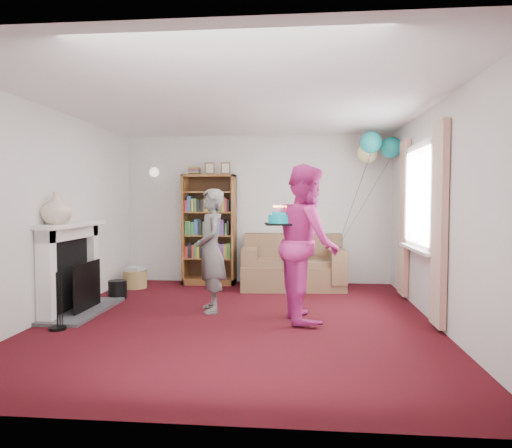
# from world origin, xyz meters

# --- Properties ---
(ground) EXTENTS (5.00, 5.00, 0.00)m
(ground) POSITION_xyz_m (0.00, 0.00, 0.00)
(ground) COLOR #35080C
(ground) RESTS_ON ground
(wall_back) EXTENTS (4.50, 0.02, 2.50)m
(wall_back) POSITION_xyz_m (0.00, 2.51, 1.25)
(wall_back) COLOR silver
(wall_back) RESTS_ON ground
(wall_left) EXTENTS (0.02, 5.00, 2.50)m
(wall_left) POSITION_xyz_m (-2.26, 0.00, 1.25)
(wall_left) COLOR silver
(wall_left) RESTS_ON ground
(wall_right) EXTENTS (0.02, 5.00, 2.50)m
(wall_right) POSITION_xyz_m (2.26, 0.00, 1.25)
(wall_right) COLOR silver
(wall_right) RESTS_ON ground
(ceiling) EXTENTS (4.50, 5.00, 0.01)m
(ceiling) POSITION_xyz_m (0.00, 0.00, 2.50)
(ceiling) COLOR white
(ceiling) RESTS_ON wall_back
(fireplace) EXTENTS (0.55, 1.80, 1.12)m
(fireplace) POSITION_xyz_m (-2.09, 0.19, 0.51)
(fireplace) COLOR #3F3F42
(fireplace) RESTS_ON ground
(window_bay) EXTENTS (0.14, 2.02, 2.20)m
(window_bay) POSITION_xyz_m (2.21, 0.60, 1.20)
(window_bay) COLOR white
(window_bay) RESTS_ON ground
(wall_sconce) EXTENTS (0.16, 0.23, 0.16)m
(wall_sconce) POSITION_xyz_m (-1.75, 2.36, 1.88)
(wall_sconce) COLOR gold
(wall_sconce) RESTS_ON ground
(bookcase) EXTENTS (0.87, 0.42, 2.04)m
(bookcase) POSITION_xyz_m (-0.78, 2.30, 0.90)
(bookcase) COLOR #472B14
(bookcase) RESTS_ON ground
(sofa) EXTENTS (1.61, 0.85, 0.85)m
(sofa) POSITION_xyz_m (0.61, 2.07, 0.32)
(sofa) COLOR brown
(sofa) RESTS_ON ground
(wicker_basket) EXTENTS (0.37, 0.37, 0.34)m
(wicker_basket) POSITION_xyz_m (-1.90, 1.79, 0.15)
(wicker_basket) COLOR olive
(wicker_basket) RESTS_ON ground
(person_striped) EXTENTS (0.53, 0.65, 1.55)m
(person_striped) POSITION_xyz_m (-0.39, 0.39, 0.77)
(person_striped) COLOR black
(person_striped) RESTS_ON ground
(person_magenta) EXTENTS (0.84, 0.99, 1.82)m
(person_magenta) POSITION_xyz_m (0.80, 0.11, 0.91)
(person_magenta) COLOR #B72475
(person_magenta) RESTS_ON ground
(birthday_cake) EXTENTS (0.38, 0.38, 0.22)m
(birthday_cake) POSITION_xyz_m (0.51, 0.06, 1.19)
(birthday_cake) COLOR black
(birthday_cake) RESTS_ON ground
(balloons) EXTENTS (1.00, 0.71, 1.80)m
(balloons) POSITION_xyz_m (1.90, 2.03, 2.22)
(balloons) COLOR #3F3F3F
(balloons) RESTS_ON ground
(mantel_vase) EXTENTS (0.43, 0.43, 0.38)m
(mantel_vase) POSITION_xyz_m (-2.12, -0.15, 1.31)
(mantel_vase) COLOR beige
(mantel_vase) RESTS_ON fireplace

